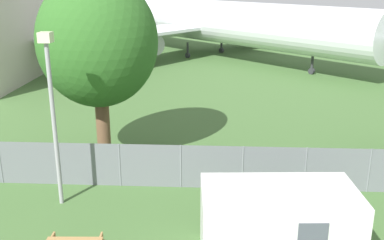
# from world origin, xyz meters

# --- Properties ---
(perimeter_fence) EXTENTS (56.07, 0.07, 1.88)m
(perimeter_fence) POSITION_xyz_m (-0.00, 10.44, 0.94)
(perimeter_fence) COLOR slate
(perimeter_fence) RESTS_ON ground
(airplane) EXTENTS (36.26, 35.92, 12.57)m
(airplane) POSITION_xyz_m (3.64, 42.71, 3.79)
(airplane) COLOR silver
(airplane) RESTS_ON ground
(portable_cabin) EXTENTS (4.84, 2.81, 2.33)m
(portable_cabin) POSITION_xyz_m (5.91, 5.70, 1.17)
(portable_cabin) COLOR silver
(portable_cabin) RESTS_ON ground
(tree_left_of_cabin) EXTENTS (5.39, 5.39, 8.62)m
(tree_left_of_cabin) POSITION_xyz_m (-1.37, 13.33, 5.62)
(tree_left_of_cabin) COLOR brown
(tree_left_of_cabin) RESTS_ON ground
(light_mast) EXTENTS (0.44, 0.44, 6.58)m
(light_mast) POSITION_xyz_m (-2.00, 8.83, 4.11)
(light_mast) COLOR #99999E
(light_mast) RESTS_ON ground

